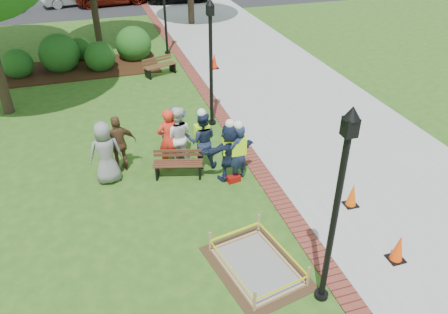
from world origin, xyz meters
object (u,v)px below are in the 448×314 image
object	(u,v)px
cone_front	(398,249)
hivis_worker_b	(238,151)
bench_near	(178,169)
lamp_near	(338,199)
wet_concrete_pad	(257,260)
hivis_worker_c	(202,138)
hivis_worker_a	(230,150)

from	to	relation	value
cone_front	hivis_worker_b	size ratio (longest dim) A/B	0.38
bench_near	lamp_near	bearing A→B (deg)	-70.55
wet_concrete_pad	hivis_worker_b	xyz separation A→B (m)	(0.72, 3.38, 0.68)
hivis_worker_b	hivis_worker_c	distance (m)	1.23
wet_concrete_pad	lamp_near	bearing A→B (deg)	-49.45
bench_near	lamp_near	distance (m)	5.90
cone_front	hivis_worker_a	world-z (taller)	hivis_worker_a
lamp_near	wet_concrete_pad	bearing A→B (deg)	130.55
lamp_near	bench_near	bearing A→B (deg)	109.45
hivis_worker_c	wet_concrete_pad	bearing A→B (deg)	-89.52
bench_near	hivis_worker_a	world-z (taller)	hivis_worker_a
hivis_worker_a	wet_concrete_pad	bearing A→B (deg)	-98.34
cone_front	lamp_near	size ratio (longest dim) A/B	0.17
lamp_near	hivis_worker_a	world-z (taller)	lamp_near
wet_concrete_pad	lamp_near	xyz separation A→B (m)	(0.97, -1.13, 2.25)
lamp_near	hivis_worker_c	distance (m)	5.78
hivis_worker_a	hivis_worker_b	size ratio (longest dim) A/B	1.02
cone_front	hivis_worker_c	size ratio (longest dim) A/B	0.38
bench_near	hivis_worker_c	distance (m)	1.11
hivis_worker_c	lamp_near	bearing A→B (deg)	-79.58
bench_near	cone_front	xyz separation A→B (m)	(3.89, -4.73, 0.10)
hivis_worker_c	hivis_worker_a	bearing A→B (deg)	-57.85
hivis_worker_b	bench_near	bearing A→B (deg)	157.93
bench_near	cone_front	size ratio (longest dim) A/B	2.07
hivis_worker_b	wet_concrete_pad	bearing A→B (deg)	-102.07
bench_near	hivis_worker_b	bearing A→B (deg)	-22.07
bench_near	lamp_near	xyz separation A→B (m)	(1.82, -5.15, 2.24)
hivis_worker_b	hivis_worker_c	world-z (taller)	hivis_worker_c
lamp_near	hivis_worker_a	size ratio (longest dim) A/B	2.27
bench_near	hivis_worker_a	bearing A→B (deg)	-21.76
bench_near	hivis_worker_b	size ratio (longest dim) A/B	0.80
wet_concrete_pad	hivis_worker_b	bearing A→B (deg)	77.93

